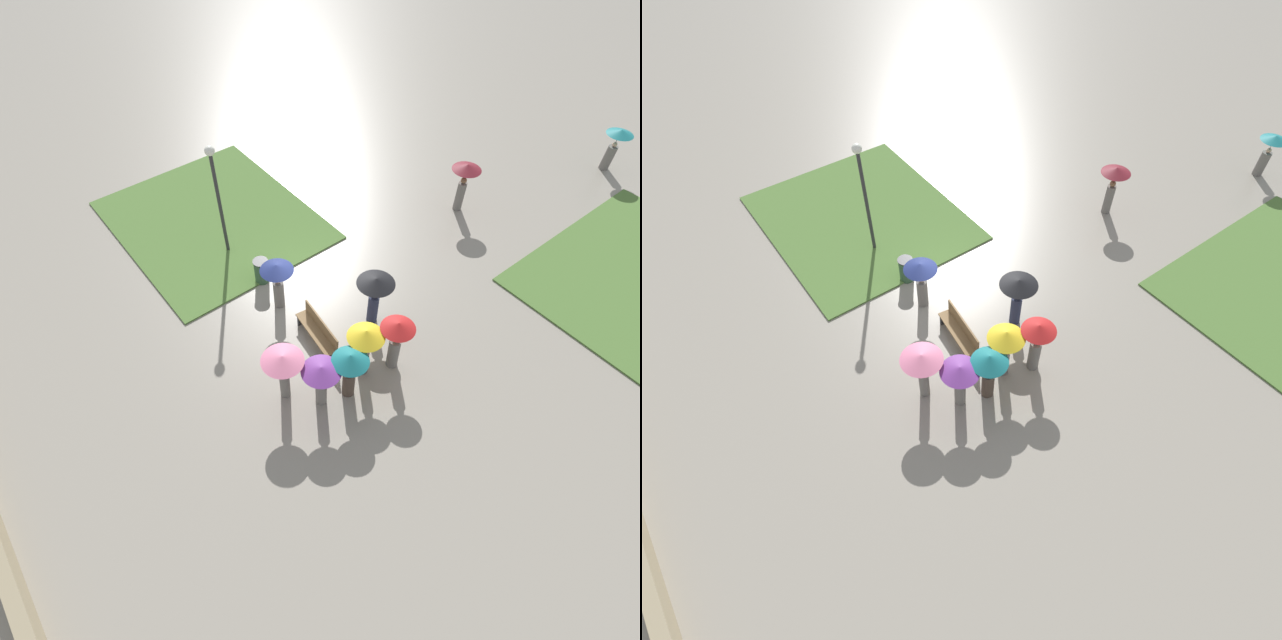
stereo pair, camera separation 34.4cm
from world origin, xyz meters
The scene contains 14 objects.
ground_plane centered at (0.00, 0.00, 0.00)m, with size 90.00×90.00×0.00m, color gray.
lawn_patch_near centered at (-5.54, -0.42, 0.03)m, with size 7.83×6.67×0.06m.
park_bench centered at (1.45, -0.81, 0.47)m, with size 1.91×0.68×0.90m.
lamp_post centered at (-3.76, -0.85, 2.69)m, with size 0.32×0.32×4.16m.
trash_bin centered at (-1.75, -0.73, 0.45)m, with size 0.52×0.52×0.90m.
crowd_person_teal centered at (3.44, -1.30, 1.31)m, with size 1.03×1.03×1.81m.
crowd_person_red centered at (3.49, 0.34, 1.34)m, with size 0.99×0.99×1.92m.
crowd_person_black centered at (1.86, 1.02, 1.38)m, with size 1.16×1.16×1.87m.
crowd_person_navy centered at (-0.48, -0.90, 1.28)m, with size 1.05×1.05×1.79m.
crowd_person_pink centered at (2.39, -2.73, 1.44)m, with size 1.16×1.16×1.85m.
crowd_person_yellow centered at (3.13, -0.49, 1.44)m, with size 1.06×1.06×1.89m.
crowd_person_purple centered at (3.19, -2.08, 1.25)m, with size 1.08×1.08×1.68m.
lone_walker_far_path centered at (1.72, 14.40, 1.19)m, with size 1.06×1.06×1.75m.
lone_walker_mid_plaza centered at (-0.28, 7.43, 1.43)m, with size 1.08×1.08×1.97m.
Camera 2 is at (9.00, -6.26, 12.28)m, focal length 28.00 mm.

